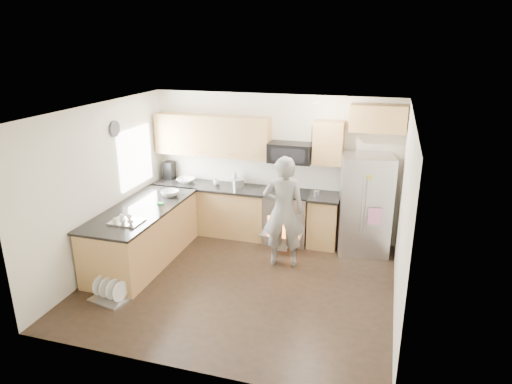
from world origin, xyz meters
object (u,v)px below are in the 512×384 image
(refrigerator, at_px, (365,205))
(dish_rack, at_px, (111,294))
(person, at_px, (284,212))
(stove_range, at_px, (288,205))

(refrigerator, relative_size, dish_rack, 2.86)
(refrigerator, distance_m, dish_rack, 4.26)
(dish_rack, bearing_deg, refrigerator, 38.31)
(refrigerator, relative_size, person, 0.94)
(refrigerator, height_order, dish_rack, refrigerator)
(stove_range, xyz_separation_m, dish_rack, (-1.95, -2.66, -0.59))
(person, xyz_separation_m, dish_rack, (-2.08, -1.74, -0.82))
(person, relative_size, dish_rack, 3.05)
(stove_range, distance_m, dish_rack, 3.35)
(stove_range, relative_size, refrigerator, 1.05)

